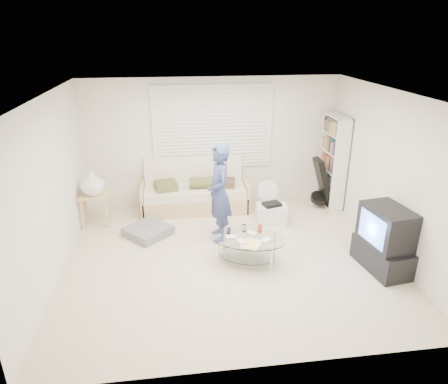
{
  "coord_description": "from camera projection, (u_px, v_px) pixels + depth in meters",
  "views": [
    {
      "loc": [
        -0.79,
        -5.38,
        3.31
      ],
      "look_at": [
        -0.03,
        0.3,
        0.97
      ],
      "focal_mm": 32.0,
      "sensor_mm": 36.0,
      "label": 1
    }
  ],
  "objects": [
    {
      "name": "room_shell",
      "position": [
        225.0,
        148.0,
        6.11
      ],
      "size": [
        5.02,
        4.52,
        2.51
      ],
      "color": "white",
      "rests_on": "ground"
    },
    {
      "name": "coffee_table",
      "position": [
        247.0,
        242.0,
        5.99
      ],
      "size": [
        1.33,
        1.09,
        0.55
      ],
      "color": "silver",
      "rests_on": "ground"
    },
    {
      "name": "storage_bin",
      "position": [
        271.0,
        213.0,
        7.33
      ],
      "size": [
        0.6,
        0.46,
        0.39
      ],
      "color": "white",
      "rests_on": "ground"
    },
    {
      "name": "guitar_case",
      "position": [
        322.0,
        186.0,
        7.86
      ],
      "size": [
        0.42,
        0.37,
        0.99
      ],
      "color": "black",
      "rests_on": "ground"
    },
    {
      "name": "grey_floor_pillow",
      "position": [
        148.0,
        231.0,
        6.9
      ],
      "size": [
        0.93,
        0.93,
        0.15
      ],
      "primitive_type": "cube",
      "rotation": [
        0.0,
        0.0,
        0.74
      ],
      "color": "slate",
      "rests_on": "ground"
    },
    {
      "name": "window_blinds",
      "position": [
        213.0,
        127.0,
        7.72
      ],
      "size": [
        2.32,
        0.08,
        1.62
      ],
      "color": "silver",
      "rests_on": "ground"
    },
    {
      "name": "ground",
      "position": [
        229.0,
        256.0,
        6.29
      ],
      "size": [
        5.0,
        5.0,
        0.0
      ],
      "primitive_type": "plane",
      "color": "beige",
      "rests_on": "ground"
    },
    {
      "name": "bookshelf",
      "position": [
        333.0,
        161.0,
        7.85
      ],
      "size": [
        0.29,
        0.76,
        1.81
      ],
      "color": "white",
      "rests_on": "ground"
    },
    {
      "name": "standing_person",
      "position": [
        219.0,
        193.0,
        6.52
      ],
      "size": [
        0.46,
        0.64,
        1.65
      ],
      "primitive_type": "imported",
      "rotation": [
        0.0,
        0.0,
        -1.46
      ],
      "color": "navy",
      "rests_on": "ground"
    },
    {
      "name": "side_table",
      "position": [
        93.0,
        185.0,
        7.03
      ],
      "size": [
        0.52,
        0.42,
        1.03
      ],
      "color": "tan",
      "rests_on": "ground"
    },
    {
      "name": "floor_fan",
      "position": [
        267.0,
        194.0,
        7.63
      ],
      "size": [
        0.4,
        0.27,
        0.67
      ],
      "color": "white",
      "rests_on": "ground"
    },
    {
      "name": "futon_sofa",
      "position": [
        195.0,
        193.0,
        7.83
      ],
      "size": [
        2.06,
        0.83,
        1.01
      ],
      "color": "tan",
      "rests_on": "ground"
    },
    {
      "name": "tv_unit",
      "position": [
        384.0,
        240.0,
        5.8
      ],
      "size": [
        0.6,
        0.96,
        0.98
      ],
      "color": "black",
      "rests_on": "ground"
    }
  ]
}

